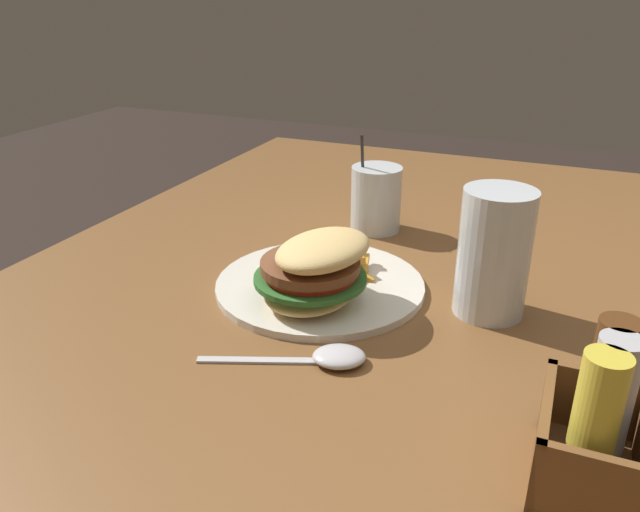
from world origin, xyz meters
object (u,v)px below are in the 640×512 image
object	(u,v)px
beer_glass	(494,255)
spoon	(332,357)
condiment_caddy	(597,429)
juice_glass	(376,201)
meal_plate_near	(318,274)

from	to	relation	value
beer_glass	spoon	size ratio (longest dim) A/B	0.88
beer_glass	condiment_caddy	xyz separation A→B (m)	(0.26, 0.12, -0.02)
juice_glass	condiment_caddy	world-z (taller)	juice_glass
juice_glass	spoon	distance (m)	0.40
meal_plate_near	beer_glass	distance (m)	0.22
meal_plate_near	juice_glass	size ratio (longest dim) A/B	1.73
spoon	condiment_caddy	world-z (taller)	condiment_caddy
meal_plate_near	spoon	world-z (taller)	meal_plate_near
beer_glass	spoon	distance (m)	0.23
meal_plate_near	juice_glass	xyz separation A→B (m)	(-0.26, -0.01, 0.01)
spoon	beer_glass	bearing A→B (deg)	31.67
condiment_caddy	meal_plate_near	bearing A→B (deg)	-122.08
juice_glass	condiment_caddy	distance (m)	0.58
juice_glass	condiment_caddy	xyz separation A→B (m)	(0.47, 0.34, 0.00)
juice_glass	spoon	world-z (taller)	juice_glass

